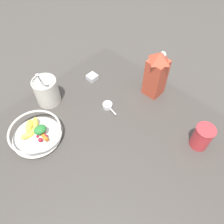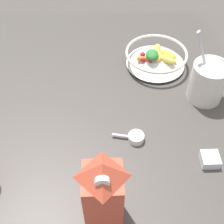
{
  "view_description": "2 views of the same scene",
  "coord_description": "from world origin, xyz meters",
  "px_view_note": "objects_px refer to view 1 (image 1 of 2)",
  "views": [
    {
      "loc": [
        -0.33,
        0.32,
        0.91
      ],
      "look_at": [
        0.1,
        -0.13,
        0.12
      ],
      "focal_mm": 35.0,
      "sensor_mm": 36.0,
      "label": 1
    },
    {
      "loc": [
        0.08,
        -0.75,
        0.83
      ],
      "look_at": [
        0.11,
        -0.14,
        0.13
      ],
      "focal_mm": 50.0,
      "sensor_mm": 36.0,
      "label": 2
    }
  ],
  "objects_px": {
    "yogurt_tub": "(46,90)",
    "drinking_cup": "(202,137)",
    "milk_carton": "(156,74)",
    "spice_jar": "(92,77)",
    "fruit_bowl": "(36,133)"
  },
  "relations": [
    {
      "from": "drinking_cup",
      "to": "fruit_bowl",
      "type": "bearing_deg",
      "value": 40.72
    },
    {
      "from": "spice_jar",
      "to": "yogurt_tub",
      "type": "bearing_deg",
      "value": 80.37
    },
    {
      "from": "milk_carton",
      "to": "spice_jar",
      "type": "xyz_separation_m",
      "value": [
        0.31,
        0.15,
        -0.12
      ]
    },
    {
      "from": "spice_jar",
      "to": "drinking_cup",
      "type": "bearing_deg",
      "value": -176.89
    },
    {
      "from": "drinking_cup",
      "to": "spice_jar",
      "type": "distance_m",
      "value": 0.65
    },
    {
      "from": "milk_carton",
      "to": "drinking_cup",
      "type": "relative_size",
      "value": 2.16
    },
    {
      "from": "milk_carton",
      "to": "spice_jar",
      "type": "distance_m",
      "value": 0.36
    },
    {
      "from": "yogurt_tub",
      "to": "drinking_cup",
      "type": "distance_m",
      "value": 0.76
    },
    {
      "from": "fruit_bowl",
      "to": "spice_jar",
      "type": "bearing_deg",
      "value": -77.19
    },
    {
      "from": "yogurt_tub",
      "to": "drinking_cup",
      "type": "relative_size",
      "value": 2.05
    },
    {
      "from": "spice_jar",
      "to": "milk_carton",
      "type": "bearing_deg",
      "value": -153.49
    },
    {
      "from": "fruit_bowl",
      "to": "milk_carton",
      "type": "distance_m",
      "value": 0.64
    },
    {
      "from": "yogurt_tub",
      "to": "spice_jar",
      "type": "distance_m",
      "value": 0.28
    },
    {
      "from": "fruit_bowl",
      "to": "milk_carton",
      "type": "bearing_deg",
      "value": -109.42
    },
    {
      "from": "milk_carton",
      "to": "drinking_cup",
      "type": "height_order",
      "value": "milk_carton"
    }
  ]
}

